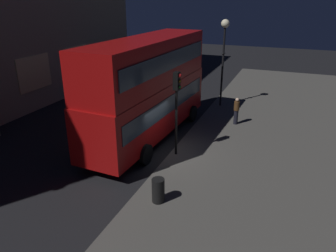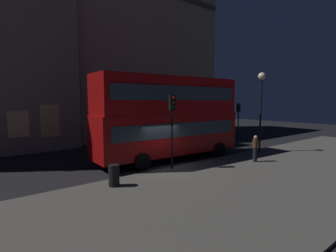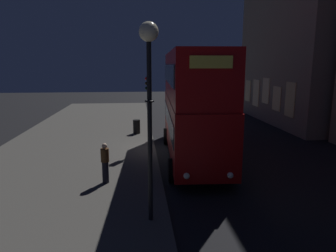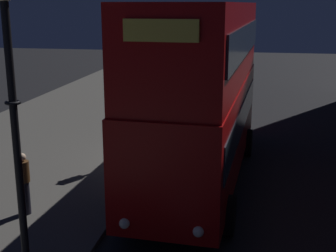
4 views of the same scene
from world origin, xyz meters
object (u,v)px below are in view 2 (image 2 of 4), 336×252
(traffic_light_near_kerb, at_px, (172,116))
(litter_bin, at_px, (114,175))
(double_decker_bus, at_px, (169,115))
(pedestrian, at_px, (255,148))
(traffic_light_far_side, at_px, (238,114))
(street_lamp, at_px, (261,91))

(traffic_light_near_kerb, bearing_deg, litter_bin, -164.95)
(double_decker_bus, xyz_separation_m, pedestrian, (3.62, -4.24, -2.08))
(traffic_light_far_side, xyz_separation_m, litter_bin, (-17.02, -5.73, -2.09))
(pedestrian, relative_size, litter_bin, 1.71)
(double_decker_bus, distance_m, street_lamp, 7.52)
(traffic_light_far_side, height_order, litter_bin, traffic_light_far_side)
(litter_bin, bearing_deg, traffic_light_far_side, 18.62)
(double_decker_bus, bearing_deg, street_lamp, -16.92)
(double_decker_bus, height_order, litter_bin, double_decker_bus)
(double_decker_bus, relative_size, street_lamp, 1.76)
(traffic_light_far_side, bearing_deg, street_lamp, 54.29)
(traffic_light_near_kerb, relative_size, litter_bin, 4.27)
(pedestrian, bearing_deg, double_decker_bus, -9.97)
(traffic_light_near_kerb, height_order, traffic_light_far_side, traffic_light_near_kerb)
(double_decker_bus, relative_size, pedestrian, 6.28)
(street_lamp, height_order, litter_bin, street_lamp)
(traffic_light_near_kerb, distance_m, pedestrian, 6.00)
(street_lamp, bearing_deg, pedestrian, -152.33)
(traffic_light_far_side, bearing_deg, double_decker_bus, 18.09)
(double_decker_bus, height_order, street_lamp, street_lamp)
(traffic_light_far_side, relative_size, street_lamp, 0.63)
(litter_bin, bearing_deg, pedestrian, -7.71)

